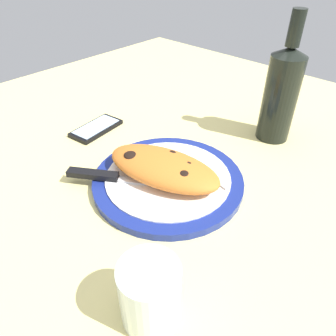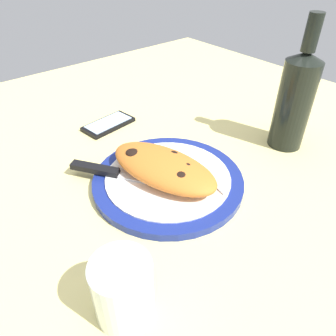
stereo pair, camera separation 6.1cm
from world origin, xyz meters
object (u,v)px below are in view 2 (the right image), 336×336
knife (111,172)px  smartphone (108,124)px  water_glass (124,293)px  plate (168,180)px  wine_bottle (295,99)px  calzone (163,167)px  fork (195,166)px

knife → smartphone: (19.75, -11.24, -1.80)cm
smartphone → water_glass: bearing=151.1°
water_glass → smartphone: bearing=-28.9°
plate → smartphone: 27.57cm
plate → wine_bottle: size_ratio=1.04×
calzone → fork: size_ratio=1.51×
smartphone → calzone: bearing=171.8°
knife → smartphone: size_ratio=1.61×
calzone → knife: calzone is taller
calzone → knife: bearing=46.5°
wine_bottle → water_glass: bearing=101.3°
fork → wine_bottle: 26.30cm
smartphone → wine_bottle: size_ratio=0.48×
fork → water_glass: water_glass is taller
water_glass → wine_bottle: wine_bottle is taller
knife → smartphone: 22.80cm
fork → calzone: bearing=76.6°
calzone → water_glass: (-17.21, 20.40, 0.01)cm
plate → calzone: size_ratio=1.18×
knife → fork: bearing=-121.2°
water_glass → wine_bottle: (10.27, -51.38, 7.19)cm
knife → smartphone: bearing=-29.6°
fork → knife: bearing=58.8°
fork → smartphone: size_ratio=1.22×
water_glass → knife: bearing=-28.2°
plate → water_glass: size_ratio=3.07×
knife → plate: bearing=-133.2°
calzone → knife: (7.02, 7.41, -1.76)cm
knife → smartphone: knife is taller
plate → smartphone: (27.40, -3.09, -0.33)cm
plate → wine_bottle: (-6.31, -30.24, 10.43)cm
fork → wine_bottle: (-5.28, -24.05, 9.25)cm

